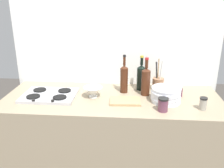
{
  "coord_description": "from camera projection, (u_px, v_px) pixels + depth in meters",
  "views": [
    {
      "loc": [
        0.15,
        -1.85,
        1.69
      ],
      "look_at": [
        0.0,
        0.0,
        1.02
      ],
      "focal_mm": 38.96,
      "sensor_mm": 36.0,
      "label": 1
    }
  ],
  "objects": [
    {
      "name": "counter_block",
      "position": [
        112.0,
        144.0,
        2.17
      ],
      "size": [
        1.8,
        0.7,
        0.9
      ],
      "primitive_type": "cube",
      "color": "tan",
      "rests_on": "ground"
    },
    {
      "name": "stovetop_hob",
      "position": [
        50.0,
        95.0,
        2.03
      ],
      "size": [
        0.44,
        0.33,
        0.04
      ],
      "color": "#B2B2B7",
      "rests_on": "counter_block"
    },
    {
      "name": "condiment_jar_front",
      "position": [
        203.0,
        104.0,
        1.79
      ],
      "size": [
        0.06,
        0.06,
        0.1
      ],
      "color": "#9E998C",
      "rests_on": "counter_block"
    },
    {
      "name": "wine_bottle_mid_right",
      "position": [
        124.0,
        78.0,
        2.09
      ],
      "size": [
        0.07,
        0.07,
        0.33
      ],
      "color": "#472314",
      "rests_on": "counter_block"
    },
    {
      "name": "mixing_bowl",
      "position": [
        93.0,
        92.0,
        2.01
      ],
      "size": [
        0.16,
        0.16,
        0.09
      ],
      "color": "white",
      "rests_on": "counter_block"
    },
    {
      "name": "backsplash_panel",
      "position": [
        115.0,
        53.0,
        2.27
      ],
      "size": [
        1.9,
        0.06,
        2.38
      ],
      "primitive_type": "cube",
      "color": "white",
      "rests_on": "ground"
    },
    {
      "name": "condiment_jar_spare",
      "position": [
        163.0,
        104.0,
        1.76
      ],
      "size": [
        0.08,
        0.08,
        0.1
      ],
      "color": "#66384C",
      "rests_on": "counter_block"
    },
    {
      "name": "wine_bottle_leftmost",
      "position": [
        141.0,
        77.0,
        2.15
      ],
      "size": [
        0.08,
        0.08,
        0.31
      ],
      "color": "black",
      "rests_on": "counter_block"
    },
    {
      "name": "condiment_jar_rear",
      "position": [
        179.0,
        91.0,
        2.03
      ],
      "size": [
        0.06,
        0.06,
        0.09
      ],
      "color": "#66384C",
      "rests_on": "counter_block"
    },
    {
      "name": "wine_bottle_mid_left",
      "position": [
        146.0,
        81.0,
        2.03
      ],
      "size": [
        0.07,
        0.07,
        0.32
      ],
      "color": "#472314",
      "rests_on": "counter_block"
    },
    {
      "name": "plate_stack",
      "position": [
        166.0,
        95.0,
        1.92
      ],
      "size": [
        0.24,
        0.24,
        0.12
      ],
      "color": "white",
      "rests_on": "counter_block"
    },
    {
      "name": "utensil_crock",
      "position": [
        158.0,
        83.0,
        2.16
      ],
      "size": [
        0.1,
        0.1,
        0.28
      ],
      "color": "#996B4C",
      "rests_on": "counter_block"
    },
    {
      "name": "cutting_board",
      "position": [
        125.0,
        101.0,
        1.92
      ],
      "size": [
        0.25,
        0.17,
        0.02
      ],
      "primitive_type": "cube",
      "rotation": [
        0.0,
        0.0,
        0.04
      ],
      "color": "tan",
      "rests_on": "counter_block"
    }
  ]
}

